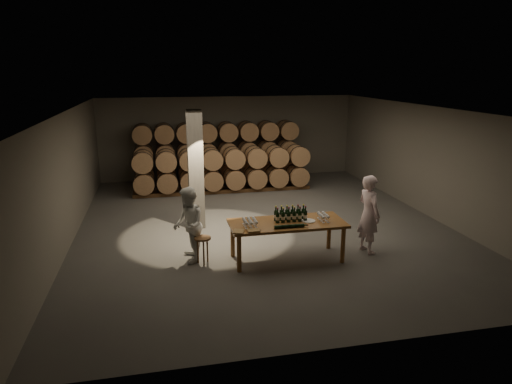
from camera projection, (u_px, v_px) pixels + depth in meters
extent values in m
plane|color=#575351|center=(262.00, 224.00, 12.83)|extent=(12.00, 12.00, 0.00)
plane|color=#605E59|center=(263.00, 109.00, 12.00)|extent=(12.00, 12.00, 0.00)
plane|color=slate|center=(229.00, 138.00, 18.08)|extent=(10.00, 0.00, 10.00)
plane|color=slate|center=(353.00, 252.00, 6.75)|extent=(10.00, 0.00, 10.00)
plane|color=slate|center=(68.00, 178.00, 11.41)|extent=(0.00, 12.00, 12.00)
plane|color=slate|center=(428.00, 161.00, 13.43)|extent=(0.00, 12.00, 12.00)
cube|color=#69645B|center=(196.00, 170.00, 12.24)|extent=(0.40, 0.40, 3.20)
cylinder|color=brown|center=(239.00, 254.00, 9.72)|extent=(0.10, 0.10, 0.84)
cylinder|color=brown|center=(343.00, 245.00, 10.20)|extent=(0.10, 0.10, 0.84)
cylinder|color=brown|center=(233.00, 239.00, 10.53)|extent=(0.10, 0.10, 0.84)
cylinder|color=brown|center=(329.00, 232.00, 11.01)|extent=(0.10, 0.10, 0.84)
cube|color=brown|center=(287.00, 223.00, 10.25)|extent=(2.60, 1.10, 0.06)
cube|color=brown|center=(219.00, 182.00, 17.33)|extent=(6.26, 0.10, 0.12)
cube|color=brown|center=(217.00, 179.00, 17.90)|extent=(6.26, 0.10, 0.12)
cylinder|color=olive|center=(145.00, 173.00, 16.95)|extent=(0.70, 0.95, 0.70)
cylinder|color=black|center=(145.00, 175.00, 16.71)|extent=(0.73, 0.04, 0.73)
cylinder|color=black|center=(145.00, 172.00, 17.20)|extent=(0.73, 0.04, 0.73)
cylinder|color=olive|center=(166.00, 173.00, 17.11)|extent=(0.70, 0.95, 0.70)
cylinder|color=black|center=(166.00, 174.00, 16.87)|extent=(0.73, 0.04, 0.73)
cylinder|color=black|center=(166.00, 171.00, 17.36)|extent=(0.73, 0.04, 0.73)
cylinder|color=olive|center=(187.00, 172.00, 17.27)|extent=(0.70, 0.95, 0.70)
cylinder|color=black|center=(188.00, 173.00, 17.02)|extent=(0.73, 0.04, 0.73)
cylinder|color=black|center=(187.00, 170.00, 17.51)|extent=(0.73, 0.04, 0.73)
cylinder|color=olive|center=(208.00, 171.00, 17.43)|extent=(0.70, 0.95, 0.70)
cylinder|color=black|center=(208.00, 172.00, 17.18)|extent=(0.73, 0.04, 0.73)
cylinder|color=black|center=(207.00, 169.00, 17.67)|extent=(0.73, 0.04, 0.73)
cylinder|color=olive|center=(228.00, 170.00, 17.58)|extent=(0.70, 0.95, 0.70)
cylinder|color=black|center=(229.00, 171.00, 17.34)|extent=(0.73, 0.04, 0.73)
cylinder|color=black|center=(227.00, 168.00, 17.83)|extent=(0.73, 0.04, 0.73)
cylinder|color=olive|center=(248.00, 169.00, 17.74)|extent=(0.70, 0.95, 0.70)
cylinder|color=black|center=(249.00, 170.00, 17.50)|extent=(0.73, 0.04, 0.73)
cylinder|color=black|center=(246.00, 167.00, 17.99)|extent=(0.73, 0.04, 0.73)
cylinder|color=olive|center=(267.00, 168.00, 17.90)|extent=(0.70, 0.95, 0.70)
cylinder|color=black|center=(269.00, 169.00, 17.65)|extent=(0.73, 0.04, 0.73)
cylinder|color=black|center=(266.00, 167.00, 18.15)|extent=(0.73, 0.04, 0.73)
cylinder|color=olive|center=(286.00, 167.00, 18.06)|extent=(0.70, 0.95, 0.70)
cylinder|color=black|center=(288.00, 168.00, 17.81)|extent=(0.73, 0.04, 0.73)
cylinder|color=black|center=(285.00, 166.00, 18.30)|extent=(0.73, 0.04, 0.73)
cylinder|color=olive|center=(144.00, 154.00, 16.76)|extent=(0.70, 0.95, 0.70)
cylinder|color=black|center=(144.00, 155.00, 16.51)|extent=(0.73, 0.04, 0.73)
cylinder|color=black|center=(144.00, 153.00, 17.01)|extent=(0.73, 0.04, 0.73)
cylinder|color=olive|center=(165.00, 153.00, 16.92)|extent=(0.70, 0.95, 0.70)
cylinder|color=black|center=(165.00, 154.00, 16.67)|extent=(0.73, 0.04, 0.73)
cylinder|color=black|center=(165.00, 152.00, 17.16)|extent=(0.73, 0.04, 0.73)
cylinder|color=olive|center=(186.00, 152.00, 17.08)|extent=(0.70, 0.95, 0.70)
cylinder|color=black|center=(187.00, 154.00, 16.83)|extent=(0.73, 0.04, 0.73)
cylinder|color=black|center=(186.00, 151.00, 17.32)|extent=(0.73, 0.04, 0.73)
cylinder|color=olive|center=(207.00, 152.00, 17.23)|extent=(0.70, 0.95, 0.70)
cylinder|color=black|center=(208.00, 153.00, 16.99)|extent=(0.73, 0.04, 0.73)
cylinder|color=black|center=(206.00, 150.00, 17.48)|extent=(0.73, 0.04, 0.73)
cylinder|color=olive|center=(228.00, 151.00, 17.39)|extent=(0.70, 0.95, 0.70)
cylinder|color=black|center=(229.00, 152.00, 17.15)|extent=(0.73, 0.04, 0.73)
cylinder|color=black|center=(227.00, 150.00, 17.64)|extent=(0.73, 0.04, 0.73)
cylinder|color=olive|center=(248.00, 150.00, 17.55)|extent=(0.70, 0.95, 0.70)
cylinder|color=black|center=(249.00, 151.00, 17.30)|extent=(0.73, 0.04, 0.73)
cylinder|color=black|center=(246.00, 149.00, 17.79)|extent=(0.73, 0.04, 0.73)
cylinder|color=olive|center=(267.00, 149.00, 17.71)|extent=(0.70, 0.95, 0.70)
cylinder|color=black|center=(269.00, 150.00, 17.46)|extent=(0.73, 0.04, 0.73)
cylinder|color=black|center=(266.00, 148.00, 17.95)|extent=(0.73, 0.04, 0.73)
cylinder|color=olive|center=(287.00, 149.00, 17.86)|extent=(0.70, 0.95, 0.70)
cylinder|color=black|center=(288.00, 150.00, 17.62)|extent=(0.73, 0.04, 0.73)
cylinder|color=black|center=(285.00, 148.00, 18.11)|extent=(0.73, 0.04, 0.73)
cylinder|color=olive|center=(142.00, 134.00, 16.57)|extent=(0.70, 0.95, 0.70)
cylinder|color=black|center=(142.00, 135.00, 16.32)|extent=(0.73, 0.04, 0.73)
cylinder|color=black|center=(143.00, 133.00, 16.81)|extent=(0.73, 0.04, 0.73)
cylinder|color=olive|center=(164.00, 133.00, 16.73)|extent=(0.70, 0.95, 0.70)
cylinder|color=black|center=(164.00, 134.00, 16.48)|extent=(0.73, 0.04, 0.73)
cylinder|color=black|center=(164.00, 132.00, 16.97)|extent=(0.73, 0.04, 0.73)
cylinder|color=olive|center=(186.00, 133.00, 16.88)|extent=(0.70, 0.95, 0.70)
cylinder|color=black|center=(186.00, 134.00, 16.64)|extent=(0.73, 0.04, 0.73)
cylinder|color=black|center=(185.00, 132.00, 17.13)|extent=(0.73, 0.04, 0.73)
cylinder|color=olive|center=(207.00, 132.00, 17.04)|extent=(0.70, 0.95, 0.70)
cylinder|color=black|center=(207.00, 133.00, 16.80)|extent=(0.73, 0.04, 0.73)
cylinder|color=black|center=(206.00, 131.00, 17.29)|extent=(0.73, 0.04, 0.73)
cylinder|color=olive|center=(227.00, 131.00, 17.20)|extent=(0.70, 0.95, 0.70)
cylinder|color=black|center=(228.00, 132.00, 16.95)|extent=(0.73, 0.04, 0.73)
cylinder|color=black|center=(226.00, 131.00, 17.44)|extent=(0.73, 0.04, 0.73)
cylinder|color=olive|center=(248.00, 131.00, 17.36)|extent=(0.70, 0.95, 0.70)
cylinder|color=black|center=(249.00, 132.00, 17.11)|extent=(0.73, 0.04, 0.73)
cylinder|color=black|center=(246.00, 130.00, 17.60)|extent=(0.73, 0.04, 0.73)
cylinder|color=olive|center=(267.00, 130.00, 17.51)|extent=(0.70, 0.95, 0.70)
cylinder|color=black|center=(269.00, 131.00, 17.27)|extent=(0.73, 0.04, 0.73)
cylinder|color=black|center=(266.00, 129.00, 17.76)|extent=(0.73, 0.04, 0.73)
cylinder|color=olive|center=(287.00, 130.00, 17.67)|extent=(0.70, 0.95, 0.70)
cylinder|color=black|center=(289.00, 131.00, 17.43)|extent=(0.73, 0.04, 0.73)
cylinder|color=black|center=(285.00, 129.00, 17.92)|extent=(0.73, 0.04, 0.73)
cube|color=brown|center=(224.00, 192.00, 16.01)|extent=(6.26, 0.10, 0.12)
cube|color=brown|center=(222.00, 188.00, 16.57)|extent=(6.26, 0.10, 0.12)
cylinder|color=olive|center=(144.00, 182.00, 15.63)|extent=(0.70, 0.95, 0.70)
cylinder|color=black|center=(144.00, 184.00, 15.39)|extent=(0.73, 0.04, 0.73)
cylinder|color=black|center=(144.00, 181.00, 15.88)|extent=(0.73, 0.04, 0.73)
cylinder|color=olive|center=(167.00, 181.00, 15.79)|extent=(0.70, 0.95, 0.70)
cylinder|color=black|center=(167.00, 183.00, 15.54)|extent=(0.73, 0.04, 0.73)
cylinder|color=black|center=(167.00, 179.00, 16.03)|extent=(0.73, 0.04, 0.73)
cylinder|color=olive|center=(190.00, 180.00, 15.95)|extent=(0.70, 0.95, 0.70)
cylinder|color=black|center=(190.00, 182.00, 15.70)|extent=(0.73, 0.04, 0.73)
cylinder|color=black|center=(189.00, 178.00, 16.19)|extent=(0.73, 0.04, 0.73)
cylinder|color=olive|center=(212.00, 179.00, 16.10)|extent=(0.70, 0.95, 0.70)
cylinder|color=black|center=(213.00, 181.00, 15.86)|extent=(0.73, 0.04, 0.73)
cylinder|color=black|center=(211.00, 177.00, 16.35)|extent=(0.73, 0.04, 0.73)
cylinder|color=olive|center=(234.00, 178.00, 16.26)|extent=(0.70, 0.95, 0.70)
cylinder|color=black|center=(235.00, 180.00, 16.02)|extent=(0.73, 0.04, 0.73)
cylinder|color=black|center=(233.00, 176.00, 16.51)|extent=(0.73, 0.04, 0.73)
cylinder|color=olive|center=(255.00, 177.00, 16.42)|extent=(0.70, 0.95, 0.70)
cylinder|color=black|center=(257.00, 178.00, 16.17)|extent=(0.73, 0.04, 0.73)
cylinder|color=black|center=(254.00, 175.00, 16.67)|extent=(0.73, 0.04, 0.73)
cylinder|color=olive|center=(276.00, 176.00, 16.58)|extent=(0.70, 0.95, 0.70)
cylinder|color=black|center=(278.00, 177.00, 16.33)|extent=(0.73, 0.04, 0.73)
cylinder|color=black|center=(274.00, 174.00, 16.82)|extent=(0.73, 0.04, 0.73)
cylinder|color=olive|center=(297.00, 175.00, 16.74)|extent=(0.70, 0.95, 0.70)
cylinder|color=black|center=(299.00, 176.00, 16.49)|extent=(0.73, 0.04, 0.73)
cylinder|color=black|center=(295.00, 173.00, 16.98)|extent=(0.73, 0.04, 0.73)
cylinder|color=olive|center=(143.00, 161.00, 15.44)|extent=(0.70, 0.95, 0.70)
cylinder|color=black|center=(143.00, 163.00, 15.19)|extent=(0.73, 0.04, 0.73)
cylinder|color=black|center=(143.00, 160.00, 15.68)|extent=(0.73, 0.04, 0.73)
cylinder|color=olive|center=(166.00, 160.00, 15.60)|extent=(0.70, 0.95, 0.70)
cylinder|color=black|center=(166.00, 162.00, 15.35)|extent=(0.73, 0.04, 0.73)
cylinder|color=black|center=(166.00, 159.00, 15.84)|extent=(0.73, 0.04, 0.73)
cylinder|color=olive|center=(189.00, 159.00, 15.75)|extent=(0.70, 0.95, 0.70)
cylinder|color=black|center=(190.00, 161.00, 15.51)|extent=(0.73, 0.04, 0.73)
cylinder|color=black|center=(189.00, 158.00, 16.00)|extent=(0.73, 0.04, 0.73)
cylinder|color=olive|center=(212.00, 158.00, 15.91)|extent=(0.70, 0.95, 0.70)
cylinder|color=black|center=(212.00, 160.00, 15.67)|extent=(0.73, 0.04, 0.73)
cylinder|color=black|center=(211.00, 157.00, 16.16)|extent=(0.73, 0.04, 0.73)
cylinder|color=olive|center=(234.00, 158.00, 16.07)|extent=(0.70, 0.95, 0.70)
cylinder|color=black|center=(235.00, 159.00, 15.82)|extent=(0.73, 0.04, 0.73)
cylinder|color=black|center=(232.00, 156.00, 16.32)|extent=(0.73, 0.04, 0.73)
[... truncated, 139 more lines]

